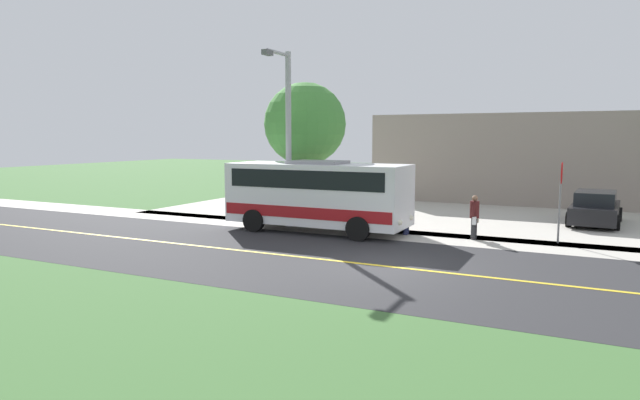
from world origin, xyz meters
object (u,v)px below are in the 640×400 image
pedestrian_with_bags (474,216)px  tree_curbside (305,124)px  parked_car_near (595,209)px  pedestrian_waiting (406,211)px  stop_sign (561,188)px  street_light_pole (287,131)px  commercial_building (572,158)px  shuttle_bus_front (318,193)px

pedestrian_with_bags → tree_curbside: tree_curbside is taller
parked_car_near → pedestrian_waiting: bearing=-47.6°
stop_sign → street_light_pole: street_light_pole is taller
pedestrian_with_bags → street_light_pole: bearing=-84.9°
tree_curbside → commercial_building: size_ratio=0.29×
parked_car_near → commercial_building: size_ratio=0.21×
parked_car_near → commercial_building: 10.23m
pedestrian_with_bags → tree_curbside: 8.92m
pedestrian_with_bags → stop_sign: bearing=101.2°
shuttle_bus_front → stop_sign: (-1.56, 8.79, 0.40)m
street_light_pole → parked_car_near: bearing=119.6°
stop_sign → commercial_building: 15.31m
stop_sign → shuttle_bus_front: bearing=-80.0°
street_light_pole → commercial_building: 19.52m
stop_sign → tree_curbside: tree_curbside is taller
pedestrian_with_bags → parked_car_near: pedestrian_with_bags is taller
street_light_pole → pedestrian_with_bags: bearing=95.1°
pedestrian_waiting → commercial_building: size_ratio=0.08×
shuttle_bus_front → street_light_pole: street_light_pole is taller
commercial_building → tree_curbside: bearing=-37.5°
tree_curbside → street_light_pole: bearing=10.7°
tree_curbside → parked_car_near: bearing=108.5°
pedestrian_with_bags → parked_car_near: (-5.88, 4.03, -0.19)m
pedestrian_with_bags → tree_curbside: (-1.86, -8.01, 3.46)m
pedestrian_with_bags → commercial_building: bearing=170.2°
tree_curbside → commercial_building: (-14.00, 10.74, -1.80)m
shuttle_bus_front → pedestrian_waiting: size_ratio=4.28×
shuttle_bus_front → stop_sign: size_ratio=2.55×
stop_sign → commercial_building: bearing=-179.6°
parked_car_near → commercial_building: commercial_building is taller
shuttle_bus_front → pedestrian_waiting: bearing=104.4°
shuttle_bus_front → parked_car_near: (-6.87, 9.97, -0.87)m
pedestrian_with_bags → tree_curbside: size_ratio=0.26×
commercial_building → shuttle_bus_front: bearing=-27.2°
shuttle_bus_front → parked_car_near: shuttle_bus_front is taller
shuttle_bus_front → stop_sign: stop_sign is taller
pedestrian_with_bags → parked_car_near: size_ratio=0.36×
shuttle_bus_front → street_light_pole: (-0.32, -1.58, 2.45)m
tree_curbside → stop_sign: bearing=83.2°
shuttle_bus_front → commercial_building: bearing=152.8°
stop_sign → tree_curbside: (-1.30, -10.85, 2.37)m
pedestrian_with_bags → commercial_building: (-15.86, 2.73, 1.66)m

